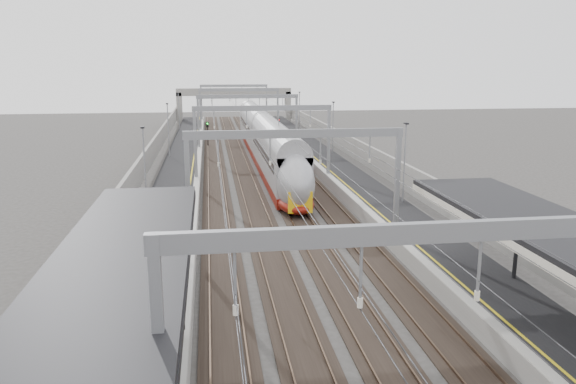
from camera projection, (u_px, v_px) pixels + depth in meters
name	position (u px, v px, depth m)	size (l,w,h in m)	color
platform_left	(180.00, 177.00, 55.34)	(4.00, 120.00, 1.00)	black
platform_right	(338.00, 172.00, 57.52)	(4.00, 120.00, 1.00)	black
tracks	(261.00, 179.00, 56.53)	(11.40, 140.00, 0.20)	black
overhead_line	(254.00, 113.00, 61.57)	(13.00, 140.00, 6.60)	gray
canopy_left	(90.00, 323.00, 13.75)	(4.40, 30.00, 4.24)	black
overbridge	(234.00, 96.00, 108.48)	(22.00, 2.20, 6.90)	gray
wall_left	(146.00, 166.00, 54.66)	(0.30, 120.00, 3.20)	gray
wall_right	(369.00, 161.00, 57.71)	(0.30, 120.00, 3.20)	gray
train	(266.00, 145.00, 64.73)	(2.89, 52.71, 4.57)	maroon
signal_green	(208.00, 129.00, 78.75)	(0.32, 0.32, 3.48)	black
signal_red_near	(265.00, 127.00, 82.35)	(0.32, 0.32, 3.48)	black
signal_red_far	(279.00, 125.00, 84.08)	(0.32, 0.32, 3.48)	black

